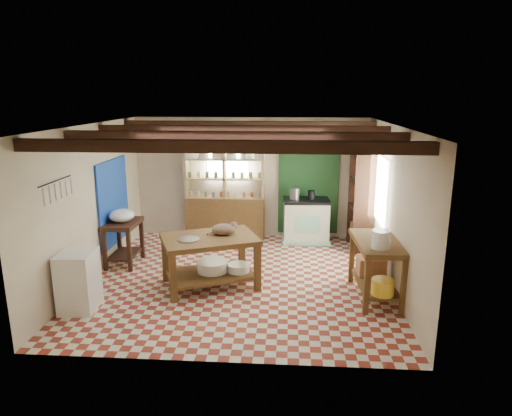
# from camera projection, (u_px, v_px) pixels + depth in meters

# --- Properties ---
(floor) EXTENTS (5.00, 5.00, 0.02)m
(floor) POSITION_uv_depth(u_px,v_px,m) (239.00, 279.00, 7.82)
(floor) COLOR maroon
(floor) RESTS_ON ground
(ceiling) EXTENTS (5.00, 5.00, 0.02)m
(ceiling) POSITION_uv_depth(u_px,v_px,m) (238.00, 125.00, 7.18)
(ceiling) COLOR #48474C
(ceiling) RESTS_ON wall_back
(wall_back) EXTENTS (5.00, 0.04, 2.60)m
(wall_back) POSITION_uv_depth(u_px,v_px,m) (251.00, 178.00, 9.92)
(wall_back) COLOR beige
(wall_back) RESTS_ON floor
(wall_front) EXTENTS (5.00, 0.04, 2.60)m
(wall_front) POSITION_uv_depth(u_px,v_px,m) (215.00, 259.00, 5.08)
(wall_front) COLOR beige
(wall_front) RESTS_ON floor
(wall_left) EXTENTS (0.04, 5.00, 2.60)m
(wall_left) POSITION_uv_depth(u_px,v_px,m) (91.00, 203.00, 7.67)
(wall_left) COLOR beige
(wall_left) RESTS_ON floor
(wall_right) EXTENTS (0.04, 5.00, 2.60)m
(wall_right) POSITION_uv_depth(u_px,v_px,m) (393.00, 208.00, 7.33)
(wall_right) COLOR beige
(wall_right) RESTS_ON floor
(ceiling_beams) EXTENTS (5.00, 3.80, 0.15)m
(ceiling_beams) POSITION_uv_depth(u_px,v_px,m) (238.00, 133.00, 7.21)
(ceiling_beams) COLOR #391E13
(ceiling_beams) RESTS_ON ceiling
(blue_wall_patch) EXTENTS (0.04, 1.40, 1.60)m
(blue_wall_patch) POSITION_uv_depth(u_px,v_px,m) (114.00, 202.00, 8.59)
(blue_wall_patch) COLOR #1740AD
(blue_wall_patch) RESTS_ON wall_left
(green_wall_patch) EXTENTS (1.30, 0.04, 2.30)m
(green_wall_patch) POSITION_uv_depth(u_px,v_px,m) (309.00, 181.00, 9.82)
(green_wall_patch) COLOR #1B441F
(green_wall_patch) RESTS_ON wall_back
(window_back) EXTENTS (0.90, 0.02, 0.80)m
(window_back) POSITION_uv_depth(u_px,v_px,m) (228.00, 160.00, 9.84)
(window_back) COLOR beige
(window_back) RESTS_ON wall_back
(window_right) EXTENTS (0.02, 1.30, 1.20)m
(window_right) POSITION_uv_depth(u_px,v_px,m) (380.00, 189.00, 8.27)
(window_right) COLOR beige
(window_right) RESTS_ON wall_right
(utensil_rail) EXTENTS (0.06, 0.90, 0.28)m
(utensil_rail) POSITION_uv_depth(u_px,v_px,m) (56.00, 190.00, 6.39)
(utensil_rail) COLOR black
(utensil_rail) RESTS_ON wall_left
(pot_rack) EXTENTS (0.86, 0.12, 0.36)m
(pot_rack) POSITION_uv_depth(u_px,v_px,m) (311.00, 140.00, 9.18)
(pot_rack) COLOR black
(pot_rack) RESTS_ON ceiling
(shelving_unit) EXTENTS (1.70, 0.34, 2.20)m
(shelving_unit) POSITION_uv_depth(u_px,v_px,m) (225.00, 188.00, 9.82)
(shelving_unit) COLOR tan
(shelving_unit) RESTS_ON floor
(tall_rack) EXTENTS (0.40, 0.86, 2.00)m
(tall_rack) POSITION_uv_depth(u_px,v_px,m) (361.00, 200.00, 9.16)
(tall_rack) COLOR #391E13
(tall_rack) RESTS_ON floor
(work_table) EXTENTS (1.75, 1.49, 0.84)m
(work_table) POSITION_uv_depth(u_px,v_px,m) (210.00, 261.00, 7.46)
(work_table) COLOR brown
(work_table) RESTS_ON floor
(stove) EXTENTS (0.98, 0.69, 0.93)m
(stove) POSITION_uv_depth(u_px,v_px,m) (306.00, 220.00, 9.70)
(stove) COLOR silver
(stove) RESTS_ON floor
(prep_table) EXTENTS (0.56, 0.81, 0.82)m
(prep_table) POSITION_uv_depth(u_px,v_px,m) (124.00, 243.00, 8.41)
(prep_table) COLOR #391E13
(prep_table) RESTS_ON floor
(white_cabinet) EXTENTS (0.52, 0.61, 0.87)m
(white_cabinet) POSITION_uv_depth(u_px,v_px,m) (78.00, 281.00, 6.64)
(white_cabinet) COLOR white
(white_cabinet) RESTS_ON floor
(right_counter) EXTENTS (0.71, 1.32, 0.92)m
(right_counter) POSITION_uv_depth(u_px,v_px,m) (376.00, 269.00, 7.02)
(right_counter) COLOR brown
(right_counter) RESTS_ON floor
(cat) EXTENTS (0.49, 0.46, 0.18)m
(cat) POSITION_uv_depth(u_px,v_px,m) (224.00, 229.00, 7.46)
(cat) COLOR #85634D
(cat) RESTS_ON work_table
(steel_tray) EXTENTS (0.45, 0.45, 0.02)m
(steel_tray) POSITION_uv_depth(u_px,v_px,m) (189.00, 239.00, 7.20)
(steel_tray) COLOR #9D9EA4
(steel_tray) RESTS_ON work_table
(basin_large) EXTENTS (0.67, 0.67, 0.18)m
(basin_large) POSITION_uv_depth(u_px,v_px,m) (213.00, 266.00, 7.54)
(basin_large) COLOR white
(basin_large) RESTS_ON work_table
(basin_small) EXTENTS (0.48, 0.48, 0.13)m
(basin_small) POSITION_uv_depth(u_px,v_px,m) (238.00, 268.00, 7.54)
(basin_small) COLOR white
(basin_small) RESTS_ON work_table
(kettle_left) EXTENTS (0.22, 0.22, 0.24)m
(kettle_left) POSITION_uv_depth(u_px,v_px,m) (295.00, 193.00, 9.56)
(kettle_left) COLOR #9D9EA4
(kettle_left) RESTS_ON stove
(kettle_right) EXTENTS (0.15, 0.15, 0.18)m
(kettle_right) POSITION_uv_depth(u_px,v_px,m) (311.00, 195.00, 9.56)
(kettle_right) COLOR black
(kettle_right) RESTS_ON stove
(enamel_bowl) EXTENTS (0.46, 0.46, 0.23)m
(enamel_bowl) POSITION_uv_depth(u_px,v_px,m) (122.00, 215.00, 8.28)
(enamel_bowl) COLOR white
(enamel_bowl) RESTS_ON prep_table
(white_bucket) EXTENTS (0.28, 0.28, 0.26)m
(white_bucket) POSITION_uv_depth(u_px,v_px,m) (381.00, 239.00, 6.54)
(white_bucket) COLOR white
(white_bucket) RESTS_ON right_counter
(wicker_basket) EXTENTS (0.44, 0.36, 0.30)m
(wicker_basket) POSITION_uv_depth(u_px,v_px,m) (371.00, 266.00, 7.33)
(wicker_basket) COLOR #AD7145
(wicker_basket) RESTS_ON right_counter
(yellow_tub) EXTENTS (0.34, 0.34, 0.24)m
(yellow_tub) POSITION_uv_depth(u_px,v_px,m) (383.00, 287.00, 6.61)
(yellow_tub) COLOR yellow
(yellow_tub) RESTS_ON right_counter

